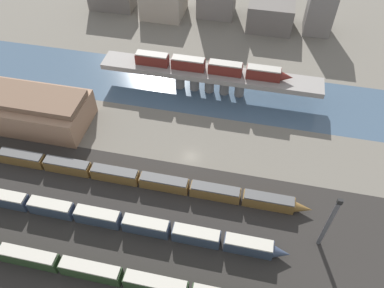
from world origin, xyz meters
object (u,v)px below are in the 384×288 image
object	(u,v)px
train_yard_far	(121,176)
signal_tower	(328,223)
train_yard_near	(98,272)
train_yard_mid	(80,213)
train_on_bridge	(211,66)
warehouse_building	(35,109)

from	to	relation	value
train_yard_far	signal_tower	distance (m)	49.25
train_yard_near	train_yard_far	xyz separation A→B (m)	(-3.69, 24.56, -0.19)
train_yard_mid	train_yard_far	distance (m)	13.49
train_on_bridge	signal_tower	xyz separation A→B (m)	(32.62, -46.07, -0.86)
train_yard_far	warehouse_building	world-z (taller)	warehouse_building
train_yard_near	signal_tower	bearing A→B (deg)	21.13
train_yard_near	train_yard_mid	distance (m)	15.32
warehouse_building	train_on_bridge	bearing A→B (deg)	27.45
train_yard_mid	train_yard_far	bearing A→B (deg)	65.87
train_yard_near	signal_tower	world-z (taller)	signal_tower
warehouse_building	train_yard_far	bearing A→B (deg)	-26.52
train_on_bridge	signal_tower	size ratio (longest dim) A/B	2.77
train_yard_far	train_yard_mid	bearing A→B (deg)	-114.13
train_yard_far	warehouse_building	xyz separation A→B (m)	(-30.06, 15.00, 2.95)
train_yard_mid	signal_tower	world-z (taller)	signal_tower
train_yard_mid	signal_tower	distance (m)	54.38
train_on_bridge	warehouse_building	world-z (taller)	train_on_bridge
train_yard_near	train_yard_far	distance (m)	24.84
train_yard_mid	train_yard_far	xyz separation A→B (m)	(5.51, 12.31, -0.13)
warehouse_building	train_yard_mid	bearing A→B (deg)	-48.05
warehouse_building	signal_tower	bearing A→B (deg)	-15.92
train_yard_far	train_on_bridge	bearing A→B (deg)	68.03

